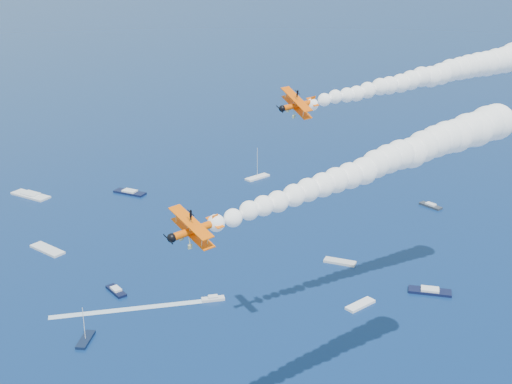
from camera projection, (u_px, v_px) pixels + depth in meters
biplane_lead at (298, 105)px, 124.89m from camera, size 9.06×10.79×8.30m
biplane_trail at (194, 230)px, 85.21m from camera, size 7.81×9.17×7.00m
smoke_trail_lead at (430, 76)px, 138.09m from camera, size 64.24×21.96×11.11m
smoke_trail_trail at (376, 165)px, 101.55m from camera, size 63.50×7.02×11.11m
spectator_boats at (56, 273)px, 188.05m from camera, size 236.13×172.43×0.70m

